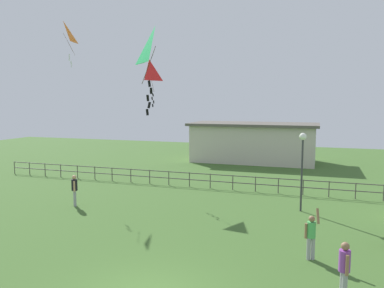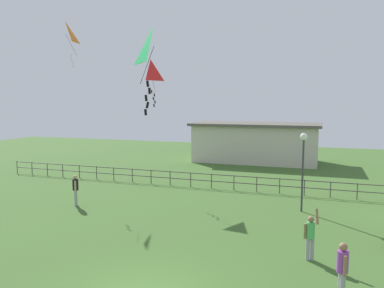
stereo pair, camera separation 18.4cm
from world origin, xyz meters
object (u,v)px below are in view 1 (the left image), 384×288
Objects in this scene: person_0 at (75,188)px; kite_6 at (64,34)px; kite_3 at (149,72)px; lamppost at (302,154)px; kite_5 at (155,49)px; person_3 at (311,234)px; person_4 at (344,267)px.

person_0 is 10.49m from kite_6.
kite_6 reaches higher than kite_3.
lamppost is 1.48× the size of kite_5.
lamppost is at bearing -5.02° from kite_6.
kite_3 is at bearing 68.77° from person_0.
person_3 is 0.69× the size of kite_5.
person_0 is 0.62× the size of kite_5.
kite_5 is (7.40, -5.82, 6.21)m from person_0.
person_4 is 0.63× the size of kite_5.
lamppost is 9.07m from person_4.
person_4 is at bearing -45.12° from kite_3.
lamppost is 2.15× the size of person_3.
lamppost is at bearing -14.00° from kite_3.
person_4 is 8.40m from kite_5.
person_3 is at bearing -25.34° from kite_6.
person_0 is at bearing 141.83° from kite_5.
person_3 is 14.71m from kite_3.
kite_3 reaches higher than lamppost.
person_3 is 2.78m from person_4.
person_3 is (12.15, -3.21, -0.03)m from person_0.
lamppost is 16.64m from kite_6.
kite_3 is at bearing 166.00° from lamppost.
person_4 is at bearing -70.58° from person_3.
kite_6 is at bearing -169.30° from kite_3.
person_4 is 16.93m from kite_3.
lamppost is 6.45m from person_3.
kite_6 is at bearing 154.66° from person_3.
person_3 is 0.63× the size of kite_3.
person_0 is at bearing -111.23° from kite_3.
kite_6 is at bearing 137.43° from kite_5.
kite_3 is (-9.51, 2.37, 4.50)m from lamppost.
kite_5 is 15.07m from kite_6.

